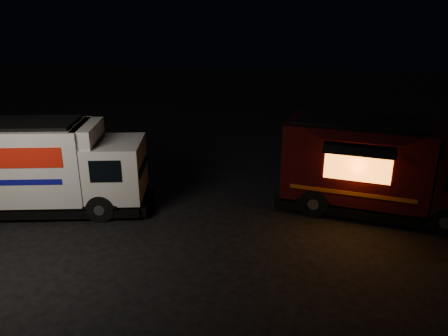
% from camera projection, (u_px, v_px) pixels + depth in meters
% --- Properties ---
extents(ground, '(80.00, 80.00, 0.00)m').
position_uv_depth(ground, '(145.00, 227.00, 14.26)').
color(ground, black).
rests_on(ground, ground).
extents(white_truck, '(7.36, 3.73, 3.18)m').
position_uv_depth(white_truck, '(46.00, 166.00, 15.03)').
color(white_truck, silver).
rests_on(white_truck, ground).
extents(red_truck, '(7.28, 3.76, 3.23)m').
position_uv_depth(red_truck, '(383.00, 168.00, 14.80)').
color(red_truck, black).
rests_on(red_truck, ground).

